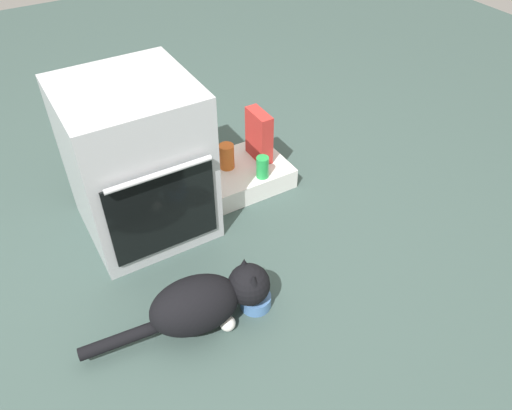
# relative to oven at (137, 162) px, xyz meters

# --- Properties ---
(ground) EXTENTS (8.00, 8.00, 0.00)m
(ground) POSITION_rel_oven_xyz_m (0.03, -0.44, -0.38)
(ground) COLOR #384C47
(oven) EXTENTS (0.57, 0.61, 0.76)m
(oven) POSITION_rel_oven_xyz_m (0.00, 0.00, 0.00)
(oven) COLOR #B7BABF
(oven) RESTS_ON ground
(pantry_cabinet) EXTENTS (0.46, 0.39, 0.11)m
(pantry_cabinet) POSITION_rel_oven_xyz_m (0.58, 0.05, -0.32)
(pantry_cabinet) COLOR white
(pantry_cabinet) RESTS_ON ground
(food_bowl) EXTENTS (0.13, 0.13, 0.09)m
(food_bowl) POSITION_rel_oven_xyz_m (0.20, -0.72, -0.34)
(food_bowl) COLOR #4C7AB7
(food_bowl) RESTS_ON ground
(cat) EXTENTS (0.78, 0.28, 0.25)m
(cat) POSITION_rel_oven_xyz_m (-0.01, -0.70, -0.25)
(cat) COLOR black
(cat) RESTS_ON ground
(soda_can) EXTENTS (0.07, 0.07, 0.12)m
(soda_can) POSITION_rel_oven_xyz_m (0.62, -0.09, -0.20)
(soda_can) COLOR green
(soda_can) RESTS_ON pantry_cabinet
(sauce_jar) EXTENTS (0.08, 0.08, 0.14)m
(sauce_jar) POSITION_rel_oven_xyz_m (0.49, 0.07, -0.19)
(sauce_jar) COLOR #D16023
(sauce_jar) RESTS_ON pantry_cabinet
(cereal_box) EXTENTS (0.07, 0.18, 0.28)m
(cereal_box) POSITION_rel_oven_xyz_m (0.69, 0.07, -0.12)
(cereal_box) COLOR #B72D28
(cereal_box) RESTS_ON pantry_cabinet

